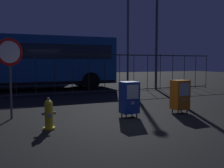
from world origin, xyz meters
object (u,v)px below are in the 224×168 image
object	(u,v)px
newspaper_box_secondary	(129,97)
traffic_cone	(128,97)
stop_sign	(10,61)
street_light_near_left	(157,22)
newspaper_box_primary	(180,95)
bus_near	(21,60)
fire_hydrant	(49,115)
street_light_near_right	(128,22)

from	to	relation	value
newspaper_box_secondary	traffic_cone	world-z (taller)	newspaper_box_secondary
stop_sign	street_light_near_left	world-z (taller)	street_light_near_left
stop_sign	traffic_cone	world-z (taller)	stop_sign
stop_sign	street_light_near_left	size ratio (longest dim) A/B	0.34
newspaper_box_primary	traffic_cone	bearing A→B (deg)	104.43
traffic_cone	bus_near	xyz separation A→B (m)	(-3.27, 6.56, 1.45)
newspaper_box_primary	street_light_near_left	bearing A→B (deg)	61.97
stop_sign	newspaper_box_primary	bearing A→B (deg)	-14.61
fire_hydrant	bus_near	size ratio (longest dim) A/B	0.07
traffic_cone	street_light_near_left	world-z (taller)	street_light_near_left
newspaper_box_primary	bus_near	distance (m)	9.73
fire_hydrant	traffic_cone	bearing A→B (deg)	36.80
fire_hydrant	stop_sign	xyz separation A→B (m)	(-0.73, 1.57, 1.25)
stop_sign	fire_hydrant	bearing A→B (deg)	-65.01
stop_sign	traffic_cone	size ratio (longest dim) A/B	4.21
street_light_near_left	stop_sign	bearing A→B (deg)	-148.73
traffic_cone	street_light_near_right	xyz separation A→B (m)	(3.74, 7.10, 4.03)
bus_near	street_light_near_left	world-z (taller)	street_light_near_left
street_light_near_right	newspaper_box_primary	bearing A→B (deg)	-108.50
bus_near	street_light_near_left	xyz separation A→B (m)	(7.15, -2.68, 2.13)
bus_near	street_light_near_left	distance (m)	7.93
fire_hydrant	street_light_near_right	size ratio (longest dim) A/B	0.10
traffic_cone	street_light_near_left	distance (m)	6.55
fire_hydrant	newspaper_box_secondary	bearing A→B (deg)	10.06
fire_hydrant	stop_sign	size ratio (longest dim) A/B	0.33
bus_near	traffic_cone	bearing A→B (deg)	-60.85
newspaper_box_primary	bus_near	xyz separation A→B (m)	(-3.86, 8.86, 1.14)
stop_sign	street_light_near_left	distance (m)	9.74
traffic_cone	street_light_near_left	bearing A→B (deg)	44.97
fire_hydrant	street_light_near_right	xyz separation A→B (m)	(7.23, 9.72, 3.94)
newspaper_box_secondary	bus_near	size ratio (longest dim) A/B	0.10
newspaper_box_primary	stop_sign	world-z (taller)	stop_sign
newspaper_box_primary	traffic_cone	xyz separation A→B (m)	(-0.59, 2.30, -0.31)
stop_sign	newspaper_box_secondary	bearing A→B (deg)	-20.39
newspaper_box_secondary	newspaper_box_primary	bearing A→B (deg)	-3.53
traffic_cone	bus_near	world-z (taller)	bus_near
street_light_near_right	stop_sign	bearing A→B (deg)	-134.33
newspaper_box_secondary	street_light_near_left	world-z (taller)	street_light_near_left
fire_hydrant	street_light_near_right	distance (m)	12.74
fire_hydrant	street_light_near_right	world-z (taller)	street_light_near_right
newspaper_box_secondary	stop_sign	world-z (taller)	stop_sign
fire_hydrant	street_light_near_left	distance (m)	10.42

